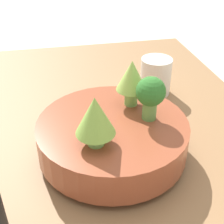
% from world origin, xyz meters
% --- Properties ---
extents(ground_plane, '(6.00, 6.00, 0.00)m').
position_xyz_m(ground_plane, '(0.00, 0.00, 0.00)').
color(ground_plane, beige).
extents(table, '(1.20, 0.66, 0.04)m').
position_xyz_m(table, '(0.00, 0.00, 0.02)').
color(table, olive).
rests_on(table, ground_plane).
extents(bowl, '(0.28, 0.28, 0.08)m').
position_xyz_m(bowl, '(0.00, 0.04, 0.09)').
color(bowl, brown).
rests_on(bowl, table).
extents(romanesco_piece_far, '(0.07, 0.07, 0.09)m').
position_xyz_m(romanesco_piece_far, '(-0.06, 0.07, 0.17)').
color(romanesco_piece_far, '#7AB256').
rests_on(romanesco_piece_far, bowl).
extents(broccoli_floret_front, '(0.05, 0.05, 0.08)m').
position_xyz_m(broccoli_floret_front, '(-0.00, -0.03, 0.17)').
color(broccoli_floret_front, '#609347').
rests_on(broccoli_floret_front, bowl).
extents(romanesco_piece_near, '(0.06, 0.06, 0.09)m').
position_xyz_m(romanesco_piece_near, '(0.06, -0.01, 0.18)').
color(romanesco_piece_near, '#7AB256').
rests_on(romanesco_piece_near, bowl).
extents(cup, '(0.08, 0.08, 0.09)m').
position_xyz_m(cup, '(0.22, -0.12, 0.09)').
color(cup, silver).
rests_on(cup, table).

